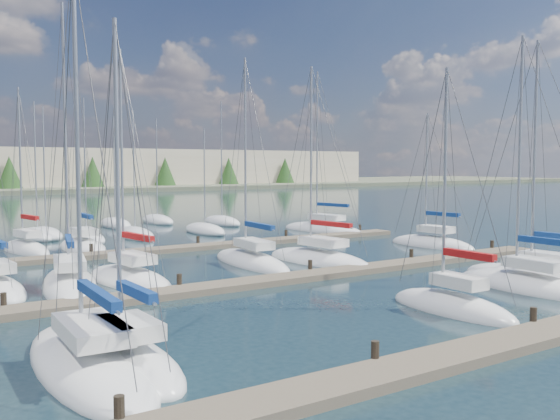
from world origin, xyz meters
TOP-DOWN VIEW (x-y plane):
  - ground at (0.00, 60.00)m, footprint 400.00×400.00m
  - dock_near at (0.00, 2.01)m, footprint 44.00×1.93m
  - dock_mid at (0.00, 16.01)m, footprint 44.00×1.93m
  - dock_far at (0.00, 30.01)m, footprint 44.00×1.93m
  - sailboat_f at (12.84, 8.15)m, footprint 3.24×9.60m
  - sailboat_k at (3.12, 21.84)m, footprint 3.16×9.07m
  - sailboat_o at (-3.47, 34.56)m, footprint 2.87×7.41m
  - sailboat_j at (-5.26, 20.31)m, footprint 3.54×7.88m
  - sailboat_m at (18.92, 21.48)m, footprint 2.86×7.70m
  - sailboat_n at (-7.21, 35.51)m, footprint 3.09×6.93m
  - sailboat_e at (10.49, 7.54)m, footprint 2.94×8.42m
  - sailboat_l at (7.15, 20.23)m, footprint 3.81×8.95m
  - sailboat_b at (-11.26, 7.65)m, footprint 3.47×9.77m
  - sailboat_d at (3.72, 6.52)m, footprint 2.05×6.48m
  - sailboat_c at (-10.26, 7.09)m, footprint 2.51×6.60m
  - sailboat_i at (-8.25, 20.69)m, footprint 4.67×9.63m
  - sailboat_r at (18.65, 34.50)m, footprint 4.29×9.93m
  - distant_boats at (-4.34, 43.76)m, footprint 36.93×20.75m

SIDE VIEW (x-z plane):
  - ground at x=0.00m, z-range 0.00..0.00m
  - dock_near at x=0.00m, z-range -0.40..0.70m
  - dock_mid at x=0.00m, z-range -0.40..0.70m
  - dock_far at x=0.00m, z-range -0.40..0.70m
  - sailboat_b at x=-11.26m, z-range -6.39..6.72m
  - sailboat_l at x=7.15m, z-range -6.38..6.73m
  - sailboat_f at x=12.84m, z-range -6.52..6.88m
  - sailboat_m at x=18.92m, z-range -5.21..5.57m
  - sailboat_j at x=-5.26m, z-range -6.28..6.64m
  - sailboat_e at x=10.49m, z-range -6.45..6.82m
  - sailboat_c at x=-10.26m, z-range -5.48..5.85m
  - sailboat_r at x=18.65m, z-range -7.54..7.92m
  - sailboat_k at x=3.12m, z-range -6.56..6.94m
  - sailboat_i at x=-8.25m, z-range -7.30..7.69m
  - sailboat_o at x=-3.47m, z-range -6.73..7.11m
  - sailboat_d at x=3.72m, z-range -5.30..5.69m
  - sailboat_n at x=-7.21m, z-range -5.98..6.39m
  - distant_boats at x=-4.34m, z-range -6.36..6.94m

